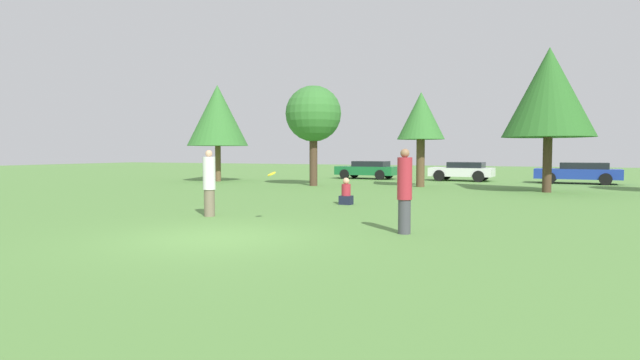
% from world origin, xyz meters
% --- Properties ---
extents(ground_plane, '(120.00, 120.00, 0.00)m').
position_xyz_m(ground_plane, '(0.00, 0.00, 0.00)').
color(ground_plane, '#54843D').
extents(person_thrower, '(0.36, 0.36, 1.89)m').
position_xyz_m(person_thrower, '(-2.40, 3.05, 0.95)').
color(person_thrower, '#726651').
rests_on(person_thrower, ground).
extents(person_catcher, '(0.33, 0.33, 1.92)m').
position_xyz_m(person_catcher, '(3.52, 2.22, 0.97)').
color(person_catcher, '#3F3F47').
rests_on(person_catcher, ground).
extents(frisbee, '(0.25, 0.22, 0.16)m').
position_xyz_m(frisbee, '(-0.15, 2.68, 1.27)').
color(frisbee, yellow).
extents(bystander_sitting, '(0.43, 0.36, 0.94)m').
position_xyz_m(bystander_sitting, '(-0.05, 7.75, 0.39)').
color(bystander_sitting, '#191E33').
rests_on(bystander_sitting, ground).
extents(tree_0, '(3.76, 3.76, 5.97)m').
position_xyz_m(tree_0, '(-12.55, 17.85, 4.08)').
color(tree_0, brown).
rests_on(tree_0, ground).
extents(tree_1, '(3.00, 3.00, 5.39)m').
position_xyz_m(tree_1, '(-5.31, 16.38, 3.84)').
color(tree_1, '#473323').
rests_on(tree_1, ground).
extents(tree_2, '(2.47, 2.47, 4.96)m').
position_xyz_m(tree_2, '(0.17, 17.93, 3.65)').
color(tree_2, brown).
rests_on(tree_2, ground).
extents(tree_3, '(4.04, 4.04, 6.54)m').
position_xyz_m(tree_3, '(6.29, 16.61, 4.50)').
color(tree_3, '#473323').
rests_on(tree_3, ground).
extents(parked_car_green, '(4.17, 2.03, 1.21)m').
position_xyz_m(parked_car_green, '(-4.99, 24.45, 0.65)').
color(parked_car_green, '#196633').
rests_on(parked_car_green, ground).
extents(parked_car_white, '(3.94, 2.11, 1.19)m').
position_xyz_m(parked_car_white, '(1.31, 24.46, 0.66)').
color(parked_car_white, silver).
rests_on(parked_car_white, ground).
extents(parked_car_blue, '(4.63, 2.11, 1.22)m').
position_xyz_m(parked_car_blue, '(7.88, 24.29, 0.67)').
color(parked_car_blue, '#1E389E').
rests_on(parked_car_blue, ground).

